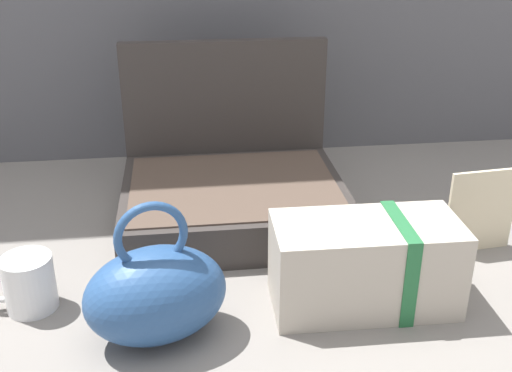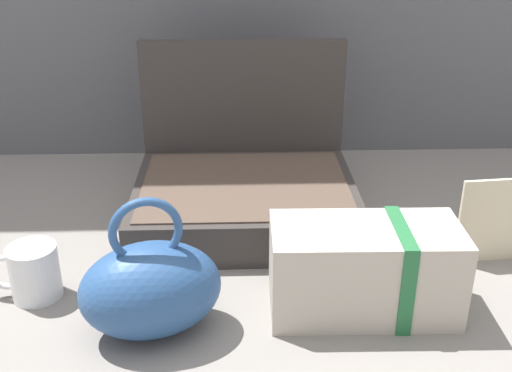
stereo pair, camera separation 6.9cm
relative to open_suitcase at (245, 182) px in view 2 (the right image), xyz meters
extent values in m
plane|color=slate|center=(0.02, -0.24, -0.06)|extent=(6.00, 6.00, 0.00)
cube|color=#332D2B|center=(0.00, -0.04, -0.03)|extent=(0.39, 0.32, 0.07)
cube|color=#4C3D33|center=(0.00, -0.04, 0.01)|extent=(0.36, 0.29, 0.00)
cube|color=#332D2B|center=(0.00, 0.13, 0.08)|extent=(0.39, 0.02, 0.29)
ellipsoid|color=#284C7F|center=(-0.13, -0.35, 0.00)|extent=(0.21, 0.17, 0.13)
torus|color=#284C7F|center=(-0.13, -0.35, 0.09)|extent=(0.09, 0.03, 0.09)
cube|color=#B2A899|center=(0.16, -0.31, 0.00)|extent=(0.26, 0.13, 0.13)
cube|color=#236638|center=(0.21, -0.31, 0.00)|extent=(0.02, 0.13, 0.13)
cylinder|color=silver|center=(-0.31, -0.26, -0.02)|extent=(0.07, 0.07, 0.08)
torus|color=silver|center=(-0.35, -0.26, -0.02)|extent=(0.06, 0.01, 0.06)
cube|color=beige|center=(0.39, -0.18, 0.01)|extent=(0.12, 0.02, 0.14)
camera|label=1|loc=(-0.08, -1.02, 0.46)|focal=43.30mm
camera|label=2|loc=(-0.02, -1.03, 0.46)|focal=43.30mm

